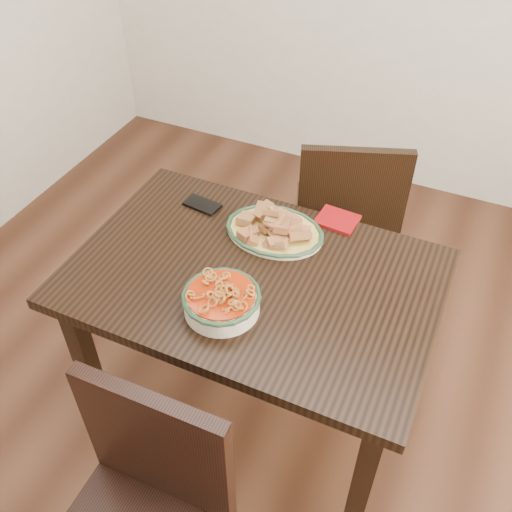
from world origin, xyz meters
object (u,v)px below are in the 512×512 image
at_px(dining_table, 253,296).
at_px(fish_plate, 275,224).
at_px(noodle_bowl, 221,299).
at_px(smartphone, 202,205).
at_px(chair_far, 346,215).

relative_size(dining_table, fish_plate, 3.45).
distance_m(noodle_bowl, smartphone, 0.51).
xyz_separation_m(chair_far, fish_plate, (-0.12, -0.51, 0.30)).
distance_m(fish_plate, smartphone, 0.30).
xyz_separation_m(dining_table, fish_plate, (-0.02, 0.21, 0.15)).
bearing_deg(dining_table, chair_far, 81.79).
bearing_deg(noodle_bowl, dining_table, 82.61).
xyz_separation_m(noodle_bowl, smartphone, (-0.29, 0.41, -0.04)).
relative_size(noodle_bowl, smartphone, 1.82).
bearing_deg(dining_table, fish_plate, 94.40).
relative_size(chair_far, noodle_bowl, 3.80).
bearing_deg(chair_far, dining_table, 61.76).
bearing_deg(smartphone, fish_plate, 0.31).
relative_size(dining_table, noodle_bowl, 4.93).
height_order(chair_far, fish_plate, chair_far).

